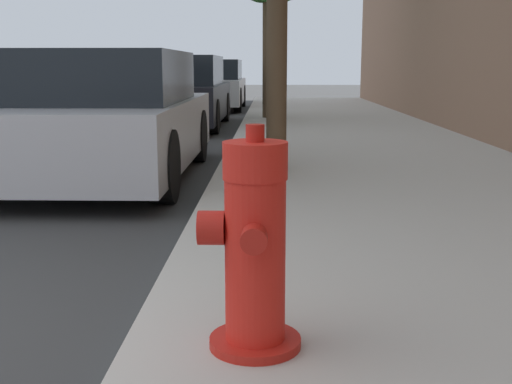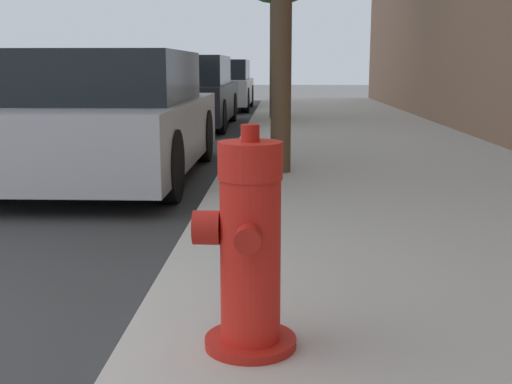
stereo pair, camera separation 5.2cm
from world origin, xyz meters
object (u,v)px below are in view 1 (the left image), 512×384
object	(u,v)px
parked_car_mid	(180,93)
parked_car_far	(213,86)
parked_car_near	(106,118)
fire_hydrant	(254,249)

from	to	relation	value
parked_car_mid	parked_car_far	bearing A→B (deg)	88.00
parked_car_near	parked_car_mid	distance (m)	5.98
parked_car_mid	parked_car_far	xyz separation A→B (m)	(0.18, 5.27, -0.01)
parked_car_near	parked_car_far	distance (m)	11.25
fire_hydrant	parked_car_near	xyz separation A→B (m)	(-1.70, 4.51, 0.12)
fire_hydrant	parked_car_far	size ratio (longest dim) A/B	0.22
parked_car_near	parked_car_far	size ratio (longest dim) A/B	1.04
fire_hydrant	parked_car_mid	distance (m)	10.64
parked_car_near	parked_car_mid	size ratio (longest dim) A/B	0.94
parked_car_near	fire_hydrant	bearing A→B (deg)	-69.31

